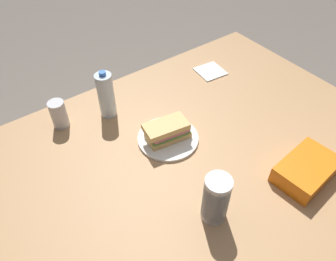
# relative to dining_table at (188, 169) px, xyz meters

# --- Properties ---
(ground_plane) EXTENTS (8.00, 8.00, 0.00)m
(ground_plane) POSITION_rel_dining_table_xyz_m (0.00, 0.00, -0.67)
(ground_plane) COLOR #70665B
(dining_table) EXTENTS (1.69, 1.20, 0.74)m
(dining_table) POSITION_rel_dining_table_xyz_m (0.00, 0.00, 0.00)
(dining_table) COLOR tan
(dining_table) RESTS_ON ground_plane
(paper_plate) EXTENTS (0.25, 0.25, 0.01)m
(paper_plate) POSITION_rel_dining_table_xyz_m (0.01, -0.12, 0.08)
(paper_plate) COLOR white
(paper_plate) RESTS_ON dining_table
(sandwich) EXTENTS (0.19, 0.12, 0.08)m
(sandwich) POSITION_rel_dining_table_xyz_m (0.01, -0.12, 0.13)
(sandwich) COLOR #DBB26B
(sandwich) RESTS_ON paper_plate
(chip_bag) EXTENTS (0.24, 0.17, 0.07)m
(chip_bag) POSITION_rel_dining_table_xyz_m (-0.28, 0.32, 0.11)
(chip_bag) COLOR orange
(chip_bag) RESTS_ON dining_table
(plastic_cup_stack) EXTENTS (0.08, 0.08, 0.18)m
(plastic_cup_stack) POSITION_rel_dining_table_xyz_m (0.09, 0.24, 0.17)
(plastic_cup_stack) COLOR silver
(plastic_cup_stack) RESTS_ON dining_table
(water_bottle_spare) EXTENTS (0.07, 0.07, 0.22)m
(water_bottle_spare) POSITION_rel_dining_table_xyz_m (0.13, -0.40, 0.18)
(water_bottle_spare) COLOR silver
(water_bottle_spare) RESTS_ON dining_table
(soda_can_silver) EXTENTS (0.07, 0.07, 0.12)m
(soda_can_silver) POSITION_rel_dining_table_xyz_m (0.32, -0.45, 0.13)
(soda_can_silver) COLOR silver
(soda_can_silver) RESTS_ON dining_table
(paper_napkin) EXTENTS (0.14, 0.14, 0.01)m
(paper_napkin) POSITION_rel_dining_table_xyz_m (-0.44, -0.38, 0.08)
(paper_napkin) COLOR white
(paper_napkin) RESTS_ON dining_table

